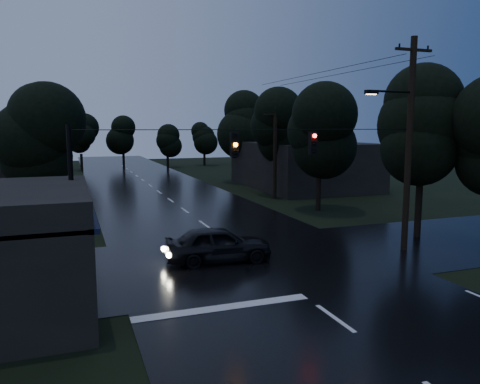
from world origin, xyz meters
TOP-DOWN VIEW (x-y plane):
  - main_road at (0.00, 30.00)m, footprint 12.00×120.00m
  - cross_street at (0.00, 12.00)m, footprint 60.00×9.00m
  - building_far_right at (14.00, 34.00)m, footprint 10.00×14.00m
  - utility_pole_main at (7.41, 11.00)m, footprint 3.50×0.30m
  - utility_pole_far at (8.30, 28.00)m, footprint 2.00×0.30m
  - anchor_pole_left at (-7.50, 11.00)m, footprint 0.18×0.18m
  - span_signals at (0.56, 10.99)m, footprint 15.00×0.37m
  - tree_corner_near at (10.00, 13.00)m, footprint 4.48×4.48m
  - tree_left_a at (-9.00, 22.00)m, footprint 3.92×3.92m
  - tree_left_b at (-9.60, 30.00)m, footprint 4.20×4.20m
  - tree_left_c at (-10.20, 40.00)m, footprint 4.48×4.48m
  - tree_right_a at (9.00, 22.00)m, footprint 4.20×4.20m
  - tree_right_b at (9.60, 30.00)m, footprint 4.48×4.48m
  - tree_right_c at (10.20, 40.00)m, footprint 4.76×4.76m
  - car at (-1.54, 12.19)m, footprint 4.79×2.21m

SIDE VIEW (x-z plane):
  - main_road at x=0.00m, z-range -0.01..0.01m
  - cross_street at x=0.00m, z-range -0.01..0.01m
  - car at x=-1.54m, z-range 0.00..1.59m
  - building_far_right at x=14.00m, z-range 0.00..4.40m
  - anchor_pole_left at x=-7.50m, z-range 0.00..6.00m
  - utility_pole_far at x=8.30m, z-range 0.13..7.63m
  - tree_left_a at x=-9.00m, z-range 1.11..9.37m
  - span_signals at x=0.56m, z-range 4.69..5.80m
  - utility_pole_main at x=7.41m, z-range 0.26..10.26m
  - tree_left_b at x=-9.60m, z-range 1.19..10.04m
  - tree_right_a at x=9.00m, z-range 1.19..10.04m
  - tree_corner_near at x=10.00m, z-range 1.27..10.71m
  - tree_left_c at x=-10.20m, z-range 1.27..10.71m
  - tree_right_b at x=9.60m, z-range 1.27..10.71m
  - tree_right_c at x=10.20m, z-range 1.35..11.38m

